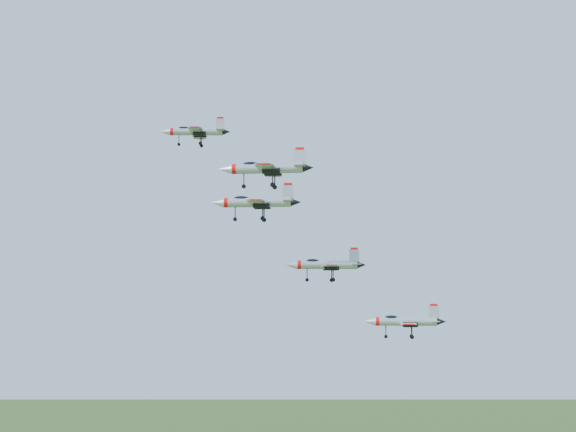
{
  "coord_description": "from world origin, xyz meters",
  "views": [
    {
      "loc": [
        -4.18,
        -115.99,
        130.0
      ],
      "look_at": [
        -1.73,
        -1.1,
        141.34
      ],
      "focal_mm": 50.0,
      "sensor_mm": 36.0,
      "label": 1
    }
  ],
  "objects": [
    {
      "name": "jet_lead",
      "position": [
        -16.46,
        10.24,
        156.0
      ],
      "size": [
        11.28,
        9.26,
        3.03
      ],
      "rotation": [
        0.0,
        0.0,
        -0.01
      ],
      "color": "#B2B8BF"
    },
    {
      "name": "jet_right_high",
      "position": [
        -5.02,
        -14.29,
        146.2
      ],
      "size": [
        12.47,
        10.4,
        3.33
      ],
      "rotation": [
        0.0,
        0.0,
        -0.13
      ],
      "color": "#B2B8BF"
    },
    {
      "name": "jet_left_low",
      "position": [
        4.01,
        5.94,
        134.6
      ],
      "size": [
        12.44,
        10.23,
        3.33
      ],
      "rotation": [
        0.0,
        0.0,
        0.02
      ],
      "color": "#B2B8BF"
    },
    {
      "name": "jet_left_high",
      "position": [
        -6.57,
        0.89,
        143.56
      ],
      "size": [
        13.43,
        11.13,
        3.59
      ],
      "rotation": [
        0.0,
        0.0,
        -0.08
      ],
      "color": "#B2B8BF"
    },
    {
      "name": "jet_right_low",
      "position": [
        13.64,
        -8.16,
        126.49
      ],
      "size": [
        11.05,
        9.22,
        2.95
      ],
      "rotation": [
        0.0,
        0.0,
        -0.14
      ],
      "color": "#B2B8BF"
    }
  ]
}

